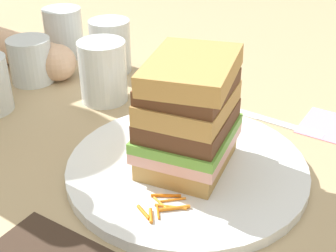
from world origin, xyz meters
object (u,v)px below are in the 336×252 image
at_px(main_plate, 188,167).
at_px(juice_glass, 103,75).
at_px(empty_tumbler_1, 64,33).
at_px(napkin_pink, 336,127).
at_px(knife, 260,117).
at_px(empty_tumbler_2, 31,61).
at_px(empty_tumbler_3, 110,46).
at_px(sandwich, 190,115).

bearing_deg(main_plate, juice_glass, 68.65).
height_order(empty_tumbler_1, napkin_pink, empty_tumbler_1).
relative_size(knife, empty_tumbler_2, 2.70).
relative_size(knife, empty_tumbler_1, 2.21).
height_order(empty_tumbler_1, empty_tumbler_3, same).
height_order(main_plate, empty_tumbler_2, empty_tumbler_2).
bearing_deg(napkin_pink, empty_tumbler_1, 93.57).
relative_size(knife, juice_glass, 2.12).
distance_m(sandwich, empty_tumbler_1, 0.44).
height_order(sandwich, empty_tumbler_3, sandwich).
bearing_deg(empty_tumbler_3, juice_glass, -143.35).
xyz_separation_m(sandwich, empty_tumbler_2, (0.06, 0.36, -0.04)).
bearing_deg(empty_tumbler_2, empty_tumbler_3, -34.37).
height_order(knife, napkin_pink, same).
xyz_separation_m(sandwich, juice_glass, (0.08, 0.21, -0.04)).
relative_size(empty_tumbler_2, napkin_pink, 0.79).
relative_size(sandwich, empty_tumbler_3, 1.52).
height_order(sandwich, knife, sandwich).
distance_m(sandwich, empty_tumbler_3, 0.33).
height_order(sandwich, napkin_pink, sandwich).
bearing_deg(empty_tumbler_1, main_plate, -113.84).
height_order(empty_tumbler_3, napkin_pink, empty_tumbler_3).
bearing_deg(empty_tumbler_3, empty_tumbler_2, 145.63).
height_order(main_plate, sandwich, sandwich).
bearing_deg(empty_tumbler_1, empty_tumbler_2, -159.55).
distance_m(main_plate, empty_tumbler_2, 0.36).
bearing_deg(main_plate, empty_tumbler_3, 58.15).
xyz_separation_m(sandwich, napkin_pink, (0.21, -0.11, -0.08)).
bearing_deg(juice_glass, sandwich, -111.44).
xyz_separation_m(main_plate, sandwich, (-0.00, -0.00, 0.07)).
distance_m(main_plate, empty_tumbler_3, 0.33).
bearing_deg(empty_tumbler_3, knife, -90.47).
xyz_separation_m(main_plate, empty_tumbler_2, (0.06, 0.36, 0.03)).
height_order(empty_tumbler_2, napkin_pink, empty_tumbler_2).
height_order(main_plate, napkin_pink, main_plate).
height_order(knife, empty_tumbler_3, empty_tumbler_3).
bearing_deg(juice_glass, empty_tumbler_1, 63.44).
bearing_deg(main_plate, empty_tumbler_2, 80.05).
bearing_deg(juice_glass, empty_tumbler_2, 98.11).
xyz_separation_m(empty_tumbler_2, napkin_pink, (0.15, -0.47, -0.04)).
height_order(empty_tumbler_2, empty_tumbler_3, empty_tumbler_3).
height_order(sandwich, empty_tumbler_1, sandwich).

